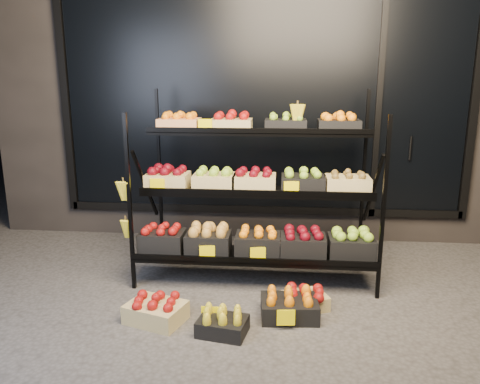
# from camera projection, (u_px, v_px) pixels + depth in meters

# --- Properties ---
(ground) EXTENTS (24.00, 24.00, 0.00)m
(ground) POSITION_uv_depth(u_px,v_px,m) (251.00, 303.00, 3.77)
(ground) COLOR #514F4C
(ground) RESTS_ON ground
(building) EXTENTS (6.00, 2.08, 3.50)m
(building) POSITION_uv_depth(u_px,v_px,m) (266.00, 79.00, 5.86)
(building) COLOR #2D2826
(building) RESTS_ON ground
(display_rack) EXTENTS (2.18, 1.02, 1.66)m
(display_rack) POSITION_uv_depth(u_px,v_px,m) (255.00, 191.00, 4.16)
(display_rack) COLOR black
(display_rack) RESTS_ON ground
(tag_floor_a) EXTENTS (0.13, 0.01, 0.12)m
(tag_floor_a) POSITION_uv_depth(u_px,v_px,m) (210.00, 319.00, 3.39)
(tag_floor_a) COLOR #F4DC00
(tag_floor_a) RESTS_ON ground
(tag_floor_b) EXTENTS (0.13, 0.01, 0.12)m
(tag_floor_b) POSITION_uv_depth(u_px,v_px,m) (286.00, 323.00, 3.35)
(tag_floor_b) COLOR #F4DC00
(tag_floor_b) RESTS_ON ground
(floor_crate_left) EXTENTS (0.48, 0.42, 0.21)m
(floor_crate_left) POSITION_uv_depth(u_px,v_px,m) (156.00, 309.00, 3.47)
(floor_crate_left) COLOR #CDB976
(floor_crate_left) RESTS_ON ground
(floor_crate_midleft) EXTENTS (0.38, 0.31, 0.18)m
(floor_crate_midleft) POSITION_uv_depth(u_px,v_px,m) (222.00, 323.00, 3.30)
(floor_crate_midleft) COLOR black
(floor_crate_midleft) RESTS_ON ground
(floor_crate_midright) EXTENTS (0.40, 0.35, 0.18)m
(floor_crate_midright) POSITION_uv_depth(u_px,v_px,m) (304.00, 298.00, 3.67)
(floor_crate_midright) COLOR #CDB976
(floor_crate_midright) RESTS_ON ground
(floor_crate_right) EXTENTS (0.45, 0.34, 0.21)m
(floor_crate_right) POSITION_uv_depth(u_px,v_px,m) (289.00, 305.00, 3.52)
(floor_crate_right) COLOR black
(floor_crate_right) RESTS_ON ground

